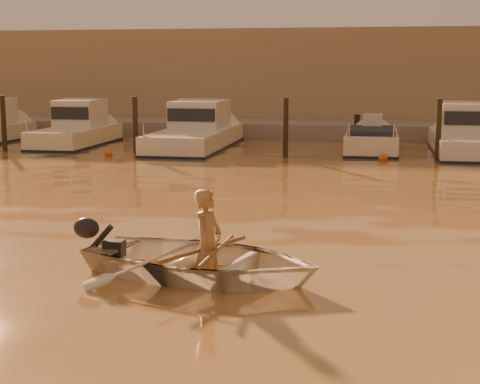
% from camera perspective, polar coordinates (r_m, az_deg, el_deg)
% --- Properties ---
extents(ground_plane, '(160.00, 160.00, 0.00)m').
position_cam_1_polar(ground_plane, '(11.59, -4.10, -5.40)').
color(ground_plane, olive).
rests_on(ground_plane, ground).
extents(dinghy, '(4.01, 3.23, 0.74)m').
position_cam_1_polar(dinghy, '(10.69, -3.00, -5.32)').
color(dinghy, silver).
rests_on(dinghy, ground_plane).
extents(person, '(0.50, 0.65, 1.60)m').
position_cam_1_polar(person, '(10.58, -2.52, -4.06)').
color(person, '#98764C').
rests_on(person, dinghy).
extents(outboard_motor, '(0.96, 0.58, 0.70)m').
position_cam_1_polar(outboard_motor, '(11.40, -9.82, -4.33)').
color(outboard_motor, black).
rests_on(outboard_motor, dinghy).
extents(oar_port, '(0.07, 2.10, 0.13)m').
position_cam_1_polar(oar_port, '(10.54, -1.78, -4.55)').
color(oar_port, brown).
rests_on(oar_port, dinghy).
extents(oar_starboard, '(0.85, 1.97, 0.13)m').
position_cam_1_polar(oar_starboard, '(10.62, -2.76, -4.45)').
color(oar_starboard, brown).
rests_on(oar_starboard, dinghy).
extents(moored_boat_1, '(1.97, 5.95, 1.75)m').
position_cam_1_polar(moored_boat_1, '(29.30, -12.64, 4.77)').
color(moored_boat_1, '#F0ECC9').
rests_on(moored_boat_1, ground_plane).
extents(moored_boat_2, '(2.34, 7.83, 1.75)m').
position_cam_1_polar(moored_boat_2, '(27.76, -3.47, 4.72)').
color(moored_boat_2, white).
rests_on(moored_boat_2, ground_plane).
extents(moored_boat_3, '(1.81, 5.33, 0.95)m').
position_cam_1_polar(moored_boat_3, '(26.96, 10.17, 3.59)').
color(moored_boat_3, beige).
rests_on(moored_boat_3, ground_plane).
extents(moored_boat_4, '(2.24, 6.91, 1.75)m').
position_cam_1_polar(moored_boat_4, '(27.09, 17.19, 4.19)').
color(moored_boat_4, silver).
rests_on(moored_boat_4, ground_plane).
extents(piling_0, '(0.18, 0.18, 2.20)m').
position_cam_1_polar(piling_0, '(28.10, -17.85, 4.90)').
color(piling_0, '#2D2319').
rests_on(piling_0, ground_plane).
extents(piling_1, '(0.18, 0.18, 2.20)m').
position_cam_1_polar(piling_1, '(26.09, -8.11, 4.93)').
color(piling_1, '#2D2319').
rests_on(piling_1, ground_plane).
extents(piling_2, '(0.18, 0.18, 2.20)m').
position_cam_1_polar(piling_2, '(24.90, 3.56, 4.79)').
color(piling_2, '#2D2319').
rests_on(piling_2, ground_plane).
extents(piling_3, '(0.18, 0.18, 2.20)m').
position_cam_1_polar(piling_3, '(24.78, 15.14, 4.45)').
color(piling_3, '#2D2319').
rests_on(piling_3, ground_plane).
extents(fender_b, '(0.30, 0.30, 0.30)m').
position_cam_1_polar(fender_b, '(25.62, -10.17, 2.99)').
color(fender_b, '#C55D17').
rests_on(fender_b, ground_plane).
extents(fender_c, '(0.30, 0.30, 0.30)m').
position_cam_1_polar(fender_c, '(24.71, -2.77, 2.89)').
color(fender_c, silver).
rests_on(fender_c, ground_plane).
extents(fender_d, '(0.30, 0.30, 0.30)m').
position_cam_1_polar(fender_d, '(24.29, 11.02, 2.61)').
color(fender_d, '#CF5518').
rests_on(fender_d, ground_plane).
extents(quay, '(52.00, 4.00, 1.00)m').
position_cam_1_polar(quay, '(32.57, 5.59, 4.58)').
color(quay, gray).
rests_on(quay, ground_plane).
extents(waterfront_building, '(46.00, 7.00, 4.80)m').
position_cam_1_polar(waterfront_building, '(37.93, 6.41, 8.69)').
color(waterfront_building, '#9E8466').
rests_on(waterfront_building, quay).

